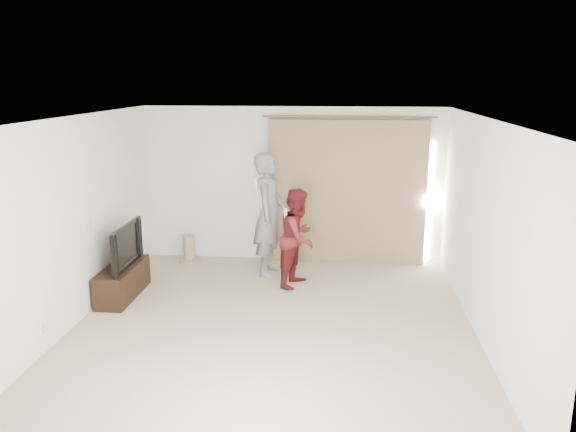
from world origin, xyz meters
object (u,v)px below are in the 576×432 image
object	(u,v)px
person_man	(269,214)
person_woman	(298,237)
tv_console	(123,281)
tv	(120,246)

from	to	relation	value
person_man	person_woman	size ratio (longest dim) A/B	1.31
tv_console	person_man	distance (m)	2.41
tv_console	tv	world-z (taller)	tv
tv_console	person_woman	world-z (taller)	person_woman
tv	person_man	bearing A→B (deg)	-59.36
tv_console	person_man	xyz separation A→B (m)	(1.96, 1.19, 0.75)
person_woman	tv	bearing A→B (deg)	-163.66
tv_console	person_woman	xyz separation A→B (m)	(2.46, 0.72, 0.52)
tv	person_woman	world-z (taller)	person_woman
tv	person_man	distance (m)	2.30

